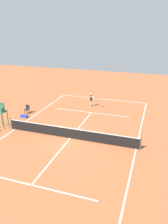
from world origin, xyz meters
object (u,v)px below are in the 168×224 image
Objects in this scene: tennis_ball at (73,113)px; umpire_chair at (1,111)px; courtside_chair_mid at (27,109)px; player_serving at (91,99)px; equipment_bag at (24,116)px.

umpire_chair is (4.94, 5.51, 1.57)m from tennis_ball.
courtside_chair_mid is (4.72, 1.68, 0.50)m from tennis_ball.
player_serving reaches higher than equipment_bag.
tennis_ball is 0.07× the size of courtside_chair_mid.
tennis_ball is 0.09× the size of equipment_bag.
player_serving is at bearing -144.46° from courtside_chair_mid.
equipment_bag is (-0.55, -2.68, -1.46)m from umpire_chair.
umpire_chair reaches higher than courtside_chair_mid.
tennis_ball is at bearing -131.87° from umpire_chair.
equipment_bag is at bearing -36.30° from player_serving.
player_serving is 7.42m from courtside_chair_mid.
courtside_chair_mid reaches higher than tennis_ball.
player_serving is at bearing -127.55° from umpire_chair.
equipment_bag reaches higher than tennis_ball.
player_serving reaches higher than tennis_ball.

